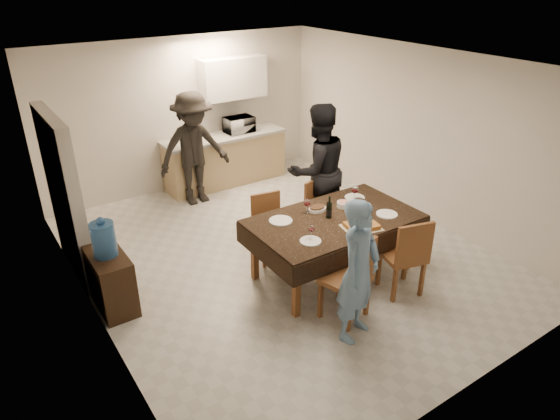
{
  "coord_description": "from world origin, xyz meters",
  "views": [
    {
      "loc": [
        -3.35,
        -4.91,
        3.63
      ],
      "look_at": [
        -0.22,
        -0.3,
        0.87
      ],
      "focal_mm": 32.0,
      "sensor_mm": 36.0,
      "label": 1
    }
  ],
  "objects_px": {
    "console": "(111,281)",
    "water_jug": "(104,239)",
    "person_near": "(359,271)",
    "wine_bottle": "(329,207)",
    "person_far": "(318,171)",
    "dining_table": "(334,221)",
    "savoury_tart": "(362,226)",
    "microwave": "(239,125)",
    "person_kitchen": "(194,149)",
    "water_pitcher": "(359,206)"
  },
  "relations": [
    {
      "from": "wine_bottle",
      "to": "savoury_tart",
      "type": "distance_m",
      "value": 0.47
    },
    {
      "from": "water_jug",
      "to": "wine_bottle",
      "type": "relative_size",
      "value": 1.4
    },
    {
      "from": "savoury_tart",
      "to": "person_kitchen",
      "type": "relative_size",
      "value": 0.24
    },
    {
      "from": "wine_bottle",
      "to": "person_far",
      "type": "relative_size",
      "value": 0.15
    },
    {
      "from": "savoury_tart",
      "to": "person_far",
      "type": "xyz_separation_m",
      "value": [
        0.45,
        1.43,
        0.13
      ]
    },
    {
      "from": "water_jug",
      "to": "savoury_tart",
      "type": "bearing_deg",
      "value": -25.77
    },
    {
      "from": "dining_table",
      "to": "wine_bottle",
      "type": "height_order",
      "value": "wine_bottle"
    },
    {
      "from": "water_pitcher",
      "to": "person_kitchen",
      "type": "relative_size",
      "value": 0.1
    },
    {
      "from": "person_near",
      "to": "console",
      "type": "bearing_deg",
      "value": 114.55
    },
    {
      "from": "microwave",
      "to": "water_jug",
      "type": "bearing_deg",
      "value": 38.48
    },
    {
      "from": "water_pitcher",
      "to": "console",
      "type": "bearing_deg",
      "value": 161.86
    },
    {
      "from": "dining_table",
      "to": "person_far",
      "type": "height_order",
      "value": "person_far"
    },
    {
      "from": "water_jug",
      "to": "microwave",
      "type": "distance_m",
      "value": 4.08
    },
    {
      "from": "wine_bottle",
      "to": "savoury_tart",
      "type": "relative_size",
      "value": 0.64
    },
    {
      "from": "savoury_tart",
      "to": "person_kitchen",
      "type": "distance_m",
      "value": 3.42
    },
    {
      "from": "water_pitcher",
      "to": "person_near",
      "type": "relative_size",
      "value": 0.11
    },
    {
      "from": "water_pitcher",
      "to": "person_far",
      "type": "height_order",
      "value": "person_far"
    },
    {
      "from": "console",
      "to": "water_pitcher",
      "type": "xyz_separation_m",
      "value": [
        2.91,
        -0.95,
        0.55
      ]
    },
    {
      "from": "person_near",
      "to": "dining_table",
      "type": "bearing_deg",
      "value": 41.11
    },
    {
      "from": "water_jug",
      "to": "person_near",
      "type": "bearing_deg",
      "value": -44.2
    },
    {
      "from": "microwave",
      "to": "wine_bottle",
      "type": "bearing_deg",
      "value": 78.63
    },
    {
      "from": "savoury_tart",
      "to": "person_kitchen",
      "type": "bearing_deg",
      "value": 99.74
    },
    {
      "from": "console",
      "to": "savoury_tart",
      "type": "distance_m",
      "value": 2.99
    },
    {
      "from": "savoury_tart",
      "to": "microwave",
      "type": "relative_size",
      "value": 0.87
    },
    {
      "from": "wine_bottle",
      "to": "water_jug",
      "type": "bearing_deg",
      "value": 161.22
    },
    {
      "from": "dining_table",
      "to": "water_jug",
      "type": "height_order",
      "value": "water_jug"
    },
    {
      "from": "dining_table",
      "to": "savoury_tart",
      "type": "distance_m",
      "value": 0.4
    },
    {
      "from": "person_kitchen",
      "to": "console",
      "type": "bearing_deg",
      "value": -134.93
    },
    {
      "from": "console",
      "to": "water_jug",
      "type": "bearing_deg",
      "value": -90.0
    },
    {
      "from": "water_jug",
      "to": "person_far",
      "type": "xyz_separation_m",
      "value": [
        3.11,
        0.15,
        0.07
      ]
    },
    {
      "from": "savoury_tart",
      "to": "person_far",
      "type": "distance_m",
      "value": 1.5
    },
    {
      "from": "console",
      "to": "person_near",
      "type": "xyz_separation_m",
      "value": [
        2.01,
        -1.95,
        0.45
      ]
    },
    {
      "from": "water_jug",
      "to": "savoury_tart",
      "type": "xyz_separation_m",
      "value": [
        2.66,
        -1.28,
        -0.06
      ]
    },
    {
      "from": "wine_bottle",
      "to": "savoury_tart",
      "type": "height_order",
      "value": "wine_bottle"
    },
    {
      "from": "person_near",
      "to": "microwave",
      "type": "bearing_deg",
      "value": 54.01
    },
    {
      "from": "console",
      "to": "person_near",
      "type": "height_order",
      "value": "person_near"
    },
    {
      "from": "dining_table",
      "to": "water_pitcher",
      "type": "height_order",
      "value": "water_pitcher"
    },
    {
      "from": "dining_table",
      "to": "person_kitchen",
      "type": "relative_size",
      "value": 1.12
    },
    {
      "from": "dining_table",
      "to": "water_jug",
      "type": "bearing_deg",
      "value": 161.24
    },
    {
      "from": "microwave",
      "to": "person_far",
      "type": "distance_m",
      "value": 2.39
    },
    {
      "from": "wine_bottle",
      "to": "person_near",
      "type": "height_order",
      "value": "person_near"
    },
    {
      "from": "console",
      "to": "dining_table",
      "type": "bearing_deg",
      "value": -19.44
    },
    {
      "from": "dining_table",
      "to": "microwave",
      "type": "bearing_deg",
      "value": 80.28
    },
    {
      "from": "dining_table",
      "to": "water_pitcher",
      "type": "distance_m",
      "value": 0.38
    },
    {
      "from": "water_jug",
      "to": "console",
      "type": "bearing_deg",
      "value": 90.0
    },
    {
      "from": "person_near",
      "to": "wine_bottle",
      "type": "bearing_deg",
      "value": 44.31
    },
    {
      "from": "water_jug",
      "to": "person_kitchen",
      "type": "height_order",
      "value": "person_kitchen"
    },
    {
      "from": "water_jug",
      "to": "water_pitcher",
      "type": "xyz_separation_m",
      "value": [
        2.91,
        -0.95,
        0.0
      ]
    },
    {
      "from": "savoury_tart",
      "to": "person_kitchen",
      "type": "height_order",
      "value": "person_kitchen"
    },
    {
      "from": "water_pitcher",
      "to": "savoury_tart",
      "type": "bearing_deg",
      "value": -127.15
    }
  ]
}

